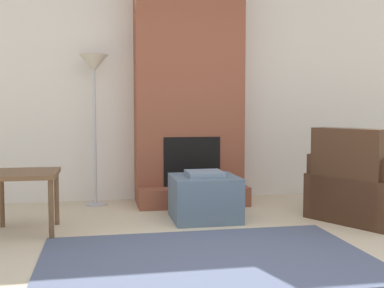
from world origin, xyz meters
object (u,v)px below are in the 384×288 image
(armchair, at_px, (364,190))
(floor_lamp_left, at_px, (94,75))
(ottoman, at_px, (205,197))
(side_table, at_px, (25,181))

(armchair, height_order, floor_lamp_left, floor_lamp_left)
(ottoman, relative_size, armchair, 0.54)
(side_table, bearing_deg, floor_lamp_left, 62.40)
(ottoman, xyz_separation_m, armchair, (1.53, -0.30, 0.07))
(side_table, xyz_separation_m, floor_lamp_left, (0.60, 1.14, 1.01))
(ottoman, bearing_deg, side_table, -173.05)
(ottoman, xyz_separation_m, floor_lamp_left, (-1.06, 0.94, 1.25))
(floor_lamp_left, bearing_deg, armchair, -25.63)
(ottoman, bearing_deg, floor_lamp_left, 138.45)
(side_table, bearing_deg, armchair, -1.83)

